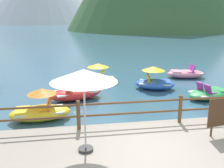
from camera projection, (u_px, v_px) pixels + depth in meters
ground_plane at (81, 38)px, 45.28m from camera, size 200.00×200.00×0.00m
dock_railing at (131, 109)px, 8.37m from camera, size 23.92×0.12×0.95m
beach_umbrella at (84, 77)px, 6.40m from camera, size 1.70×1.70×2.24m
pedal_boat_0 at (155, 81)px, 14.02m from camera, size 2.43×1.91×1.25m
pedal_boat_2 at (209, 94)px, 12.47m from camera, size 2.47×1.81×0.81m
pedal_boat_3 at (186, 74)px, 16.53m from camera, size 2.56×1.50×0.86m
pedal_boat_4 at (96, 77)px, 15.16m from camera, size 2.75×2.05×1.20m
pedal_boat_6 at (76, 93)px, 12.30m from camera, size 2.79×1.92×0.90m
pedal_boat_7 at (40, 110)px, 9.88m from camera, size 2.41×1.39×1.25m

